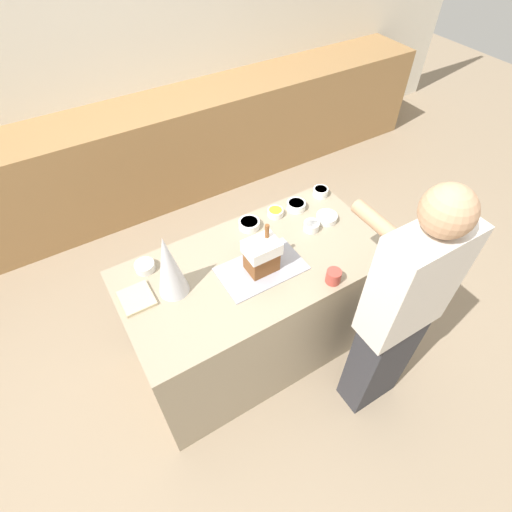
{
  "coord_description": "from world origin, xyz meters",
  "views": [
    {
      "loc": [
        -0.77,
        -1.28,
        2.57
      ],
      "look_at": [
        0.0,
        0.0,
        0.94
      ],
      "focal_mm": 28.0,
      "sensor_mm": 36.0,
      "label": 1
    }
  ],
  "objects_px": {
    "gingerbread_house": "(262,255)",
    "mug": "(333,276)",
    "candy_bowl_near_tray_left": "(296,205)",
    "candy_bowl_front_corner": "(327,217)",
    "person": "(398,315)",
    "candy_bowl_beside_tree": "(311,226)",
    "candy_bowl_far_left": "(249,224)",
    "cookbook": "(137,298)",
    "candy_bowl_behind_tray": "(320,192)",
    "candy_bowl_near_tray_right": "(275,212)",
    "decorative_tree": "(169,266)",
    "baking_tray": "(261,269)",
    "candy_bowl_center_rear": "(145,266)"
  },
  "relations": [
    {
      "from": "mug",
      "to": "candy_bowl_near_tray_left",
      "type": "bearing_deg",
      "value": 73.53
    },
    {
      "from": "candy_bowl_near_tray_left",
      "to": "candy_bowl_front_corner",
      "type": "xyz_separation_m",
      "value": [
        0.1,
        -0.19,
        -0.0
      ]
    },
    {
      "from": "baking_tray",
      "to": "decorative_tree",
      "type": "bearing_deg",
      "value": 166.19
    },
    {
      "from": "baking_tray",
      "to": "person",
      "type": "height_order",
      "value": "person"
    },
    {
      "from": "gingerbread_house",
      "to": "mug",
      "type": "bearing_deg",
      "value": -43.9
    },
    {
      "from": "cookbook",
      "to": "candy_bowl_near_tray_left",
      "type": "bearing_deg",
      "value": 8.46
    },
    {
      "from": "gingerbread_house",
      "to": "mug",
      "type": "height_order",
      "value": "gingerbread_house"
    },
    {
      "from": "baking_tray",
      "to": "candy_bowl_center_rear",
      "type": "relative_size",
      "value": 4.33
    },
    {
      "from": "person",
      "to": "decorative_tree",
      "type": "bearing_deg",
      "value": 141.52
    },
    {
      "from": "mug",
      "to": "person",
      "type": "distance_m",
      "value": 0.38
    },
    {
      "from": "baking_tray",
      "to": "cookbook",
      "type": "relative_size",
      "value": 2.67
    },
    {
      "from": "candy_bowl_front_corner",
      "to": "cookbook",
      "type": "distance_m",
      "value": 1.22
    },
    {
      "from": "candy_bowl_center_rear",
      "to": "candy_bowl_near_tray_left",
      "type": "bearing_deg",
      "value": -0.48
    },
    {
      "from": "candy_bowl_near_tray_right",
      "to": "mug",
      "type": "relative_size",
      "value": 1.24
    },
    {
      "from": "candy_bowl_near_tray_left",
      "to": "candy_bowl_front_corner",
      "type": "bearing_deg",
      "value": -62.48
    },
    {
      "from": "gingerbread_house",
      "to": "cookbook",
      "type": "height_order",
      "value": "gingerbread_house"
    },
    {
      "from": "candy_bowl_near_tray_left",
      "to": "mug",
      "type": "height_order",
      "value": "mug"
    },
    {
      "from": "candy_bowl_far_left",
      "to": "candy_bowl_near_tray_right",
      "type": "bearing_deg",
      "value": 2.33
    },
    {
      "from": "candy_bowl_near_tray_left",
      "to": "cookbook",
      "type": "xyz_separation_m",
      "value": [
        -1.12,
        -0.17,
        -0.02
      ]
    },
    {
      "from": "candy_bowl_beside_tree",
      "to": "candy_bowl_near_tray_left",
      "type": "bearing_deg",
      "value": 80.96
    },
    {
      "from": "decorative_tree",
      "to": "cookbook",
      "type": "height_order",
      "value": "decorative_tree"
    },
    {
      "from": "gingerbread_house",
      "to": "candy_bowl_far_left",
      "type": "relative_size",
      "value": 2.2
    },
    {
      "from": "candy_bowl_near_tray_left",
      "to": "candy_bowl_front_corner",
      "type": "relative_size",
      "value": 0.93
    },
    {
      "from": "decorative_tree",
      "to": "person",
      "type": "xyz_separation_m",
      "value": [
        0.92,
        -0.73,
        -0.21
      ]
    },
    {
      "from": "candy_bowl_center_rear",
      "to": "candy_bowl_near_tray_left",
      "type": "xyz_separation_m",
      "value": [
        1.01,
        -0.01,
        0.0
      ]
    },
    {
      "from": "cookbook",
      "to": "person",
      "type": "height_order",
      "value": "person"
    },
    {
      "from": "candy_bowl_near_tray_left",
      "to": "candy_bowl_far_left",
      "type": "xyz_separation_m",
      "value": [
        -0.34,
        0.01,
        -0.0
      ]
    },
    {
      "from": "mug",
      "to": "person",
      "type": "height_order",
      "value": "person"
    },
    {
      "from": "cookbook",
      "to": "candy_bowl_behind_tray",
      "type": "bearing_deg",
      "value": 8.29
    },
    {
      "from": "candy_bowl_beside_tree",
      "to": "mug",
      "type": "xyz_separation_m",
      "value": [
        -0.14,
        -0.39,
        0.01
      ]
    },
    {
      "from": "cookbook",
      "to": "mug",
      "type": "distance_m",
      "value": 1.04
    },
    {
      "from": "gingerbread_house",
      "to": "candy_bowl_beside_tree",
      "type": "bearing_deg",
      "value": 15.22
    },
    {
      "from": "candy_bowl_beside_tree",
      "to": "candy_bowl_far_left",
      "type": "distance_m",
      "value": 0.38
    },
    {
      "from": "baking_tray",
      "to": "person",
      "type": "distance_m",
      "value": 0.76
    },
    {
      "from": "gingerbread_house",
      "to": "candy_bowl_behind_tray",
      "type": "relative_size",
      "value": 2.9
    },
    {
      "from": "baking_tray",
      "to": "candy_bowl_beside_tree",
      "type": "distance_m",
      "value": 0.44
    },
    {
      "from": "candy_bowl_beside_tree",
      "to": "mug",
      "type": "relative_size",
      "value": 1.18
    },
    {
      "from": "candy_bowl_front_corner",
      "to": "mug",
      "type": "relative_size",
      "value": 1.61
    },
    {
      "from": "cookbook",
      "to": "candy_bowl_beside_tree",
      "type": "bearing_deg",
      "value": -2.1
    },
    {
      "from": "gingerbread_house",
      "to": "mug",
      "type": "xyz_separation_m",
      "value": [
        0.28,
        -0.27,
        -0.08
      ]
    },
    {
      "from": "candy_bowl_far_left",
      "to": "mug",
      "type": "height_order",
      "value": "mug"
    },
    {
      "from": "candy_bowl_near_tray_right",
      "to": "candy_bowl_beside_tree",
      "type": "bearing_deg",
      "value": -62.43
    },
    {
      "from": "candy_bowl_behind_tray",
      "to": "person",
      "type": "relative_size",
      "value": 0.06
    },
    {
      "from": "decorative_tree",
      "to": "candy_bowl_behind_tray",
      "type": "xyz_separation_m",
      "value": [
        1.15,
        0.24,
        -0.16
      ]
    },
    {
      "from": "baking_tray",
      "to": "candy_bowl_center_rear",
      "type": "height_order",
      "value": "candy_bowl_center_rear"
    },
    {
      "from": "mug",
      "to": "person",
      "type": "relative_size",
      "value": 0.05
    },
    {
      "from": "candy_bowl_beside_tree",
      "to": "cookbook",
      "type": "height_order",
      "value": "candy_bowl_beside_tree"
    },
    {
      "from": "decorative_tree",
      "to": "candy_bowl_near_tray_right",
      "type": "bearing_deg",
      "value": 15.83
    },
    {
      "from": "candy_bowl_near_tray_right",
      "to": "mug",
      "type": "xyz_separation_m",
      "value": [
        -0.03,
        -0.61,
        0.02
      ]
    },
    {
      "from": "candy_bowl_near_tray_right",
      "to": "mug",
      "type": "height_order",
      "value": "mug"
    }
  ]
}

